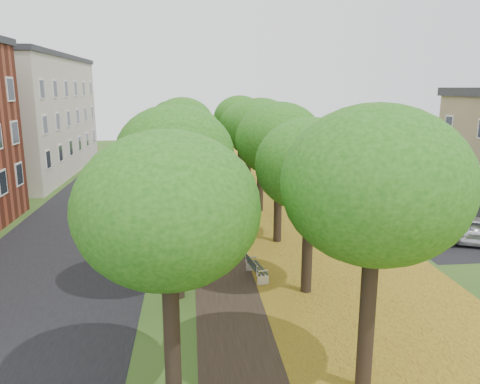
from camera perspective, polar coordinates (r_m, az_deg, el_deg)
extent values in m
cube|color=black|center=(26.99, -18.36, -4.39)|extent=(8.00, 70.00, 0.01)
cube|color=black|center=(26.40, -2.22, -4.11)|extent=(3.20, 70.00, 0.01)
cube|color=#B29920|center=(27.17, 8.39, -3.74)|extent=(7.50, 70.00, 0.01)
cube|color=black|center=(31.23, 23.22, -2.50)|extent=(9.00, 16.00, 0.01)
cylinder|color=black|center=(11.77, -8.29, -17.03)|extent=(0.40, 0.40, 3.61)
ellipsoid|color=#1E5812|center=(10.56, -8.84, -1.77)|extent=(4.29, 4.29, 3.65)
cylinder|color=black|center=(17.24, -7.58, -7.14)|extent=(0.40, 0.40, 3.61)
ellipsoid|color=#1E5812|center=(16.44, -7.90, 3.41)|extent=(4.29, 4.29, 3.65)
cylinder|color=black|center=(22.98, -7.23, -2.09)|extent=(0.40, 0.40, 3.61)
ellipsoid|color=#1E5812|center=(22.38, -7.46, 5.86)|extent=(4.29, 4.29, 3.65)
cylinder|color=black|center=(28.82, -7.02, 0.93)|extent=(0.40, 0.40, 3.61)
ellipsoid|color=#1E5812|center=(28.35, -7.20, 7.27)|extent=(4.29, 4.29, 3.65)
cylinder|color=black|center=(34.72, -6.88, 2.93)|extent=(0.40, 0.40, 3.61)
ellipsoid|color=#1E5812|center=(34.33, -7.03, 8.19)|extent=(4.29, 4.29, 3.65)
cylinder|color=black|center=(40.64, -6.79, 4.34)|extent=(0.40, 0.40, 3.61)
ellipsoid|color=#1E5812|center=(40.31, -6.90, 8.84)|extent=(4.29, 4.29, 3.65)
cylinder|color=black|center=(12.50, 15.16, -15.48)|extent=(0.40, 0.40, 3.61)
ellipsoid|color=#1E5812|center=(11.38, 16.08, -1.08)|extent=(4.29, 4.29, 3.65)
cylinder|color=black|center=(17.75, 8.21, -6.57)|extent=(0.40, 0.40, 3.61)
ellipsoid|color=#1E5812|center=(16.97, 8.55, 3.68)|extent=(4.29, 4.29, 3.65)
cylinder|color=black|center=(23.36, 4.63, -1.78)|extent=(0.40, 0.40, 3.61)
ellipsoid|color=#1E5812|center=(22.78, 4.77, 6.03)|extent=(4.29, 4.29, 3.65)
cylinder|color=black|center=(29.13, 2.46, 1.14)|extent=(0.40, 0.40, 3.61)
ellipsoid|color=#1E5812|center=(28.66, 2.52, 7.41)|extent=(4.29, 4.29, 3.65)
cylinder|color=black|center=(34.97, 1.01, 3.09)|extent=(0.40, 0.40, 3.61)
ellipsoid|color=#1E5812|center=(34.59, 1.03, 8.32)|extent=(4.29, 4.29, 3.65)
cylinder|color=black|center=(40.86, -0.02, 4.47)|extent=(0.40, 0.40, 3.61)
ellipsoid|color=#1E5812|center=(40.53, -0.02, 8.95)|extent=(4.29, 4.29, 3.65)
cube|color=beige|center=(45.94, -25.84, 8.14)|extent=(10.00, 20.00, 10.00)
cube|color=#2D2D33|center=(45.94, -26.48, 14.60)|extent=(10.30, 20.30, 0.40)
cube|color=#242D26|center=(19.32, 2.10, -9.21)|extent=(0.70, 1.72, 0.04)
cube|color=#242D26|center=(19.16, 1.41, -8.58)|extent=(0.32, 1.66, 0.24)
cube|color=silver|center=(18.73, 2.82, -10.63)|extent=(0.47, 0.13, 0.42)
cube|color=silver|center=(20.07, 1.42, -8.98)|extent=(0.47, 0.13, 0.42)
cube|color=silver|center=(18.58, 2.83, -9.56)|extent=(0.42, 0.13, 0.04)
cube|color=silver|center=(19.94, 1.43, -7.98)|extent=(0.42, 0.13, 0.04)
imported|color=silver|center=(25.75, 26.58, -4.20)|extent=(4.67, 3.29, 1.48)
imported|color=maroon|center=(26.12, 24.44, -3.99)|extent=(4.11, 2.42, 1.28)
imported|color=#37383D|center=(30.87, 18.32, -1.03)|extent=(4.87, 3.31, 1.31)
imported|color=silver|center=(34.70, 15.46, 0.68)|extent=(5.48, 3.95, 1.39)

